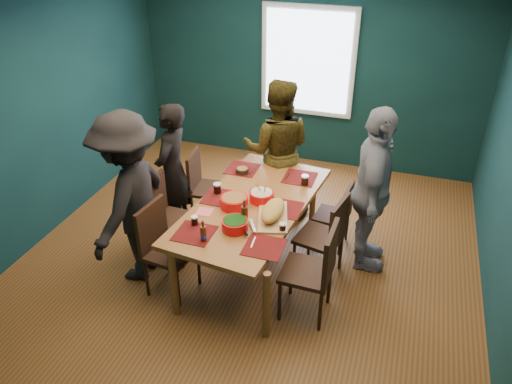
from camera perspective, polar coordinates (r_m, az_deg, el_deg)
room at (r=5.37m, az=0.56°, el=6.61°), size 5.01×5.01×2.71m
dining_table at (r=5.26m, az=-0.48°, el=-1.98°), size 1.30×2.22×0.80m
chair_left_far at (r=6.16m, az=-6.13°, el=1.14°), size 0.46×0.46×0.94m
chair_left_mid at (r=5.61m, az=-10.42°, el=-2.19°), size 0.46×0.46×0.97m
chair_left_near at (r=5.11m, az=-10.69°, el=-5.67°), size 0.51×0.51×0.99m
chair_right_far at (r=5.76m, az=9.46°, el=-2.20°), size 0.41×0.41×0.82m
chair_right_mid at (r=5.23m, az=8.23°, el=-4.60°), size 0.53×0.53×0.98m
chair_right_near at (r=4.74m, az=7.00°, el=-8.39°), size 0.48×0.48×1.03m
person_far_left at (r=5.89m, az=-9.50°, el=2.46°), size 0.43×0.62×1.63m
person_back at (r=6.14m, az=2.44°, el=4.85°), size 0.98×0.83×1.78m
person_right at (r=5.32m, az=13.14°, el=0.05°), size 0.58×1.13×1.85m
person_near_left at (r=5.20m, az=-14.22°, el=-0.79°), size 0.69×1.20×1.86m
bowl_salad at (r=5.13m, az=-2.52°, el=-1.11°), size 0.29×0.29×0.12m
bowl_dumpling at (r=5.23m, az=0.64°, el=-0.43°), size 0.26×0.26×0.24m
bowl_herbs at (r=4.79m, az=-2.43°, el=-3.69°), size 0.26×0.26×0.11m
cutting_board at (r=4.95m, az=1.93°, el=-2.29°), size 0.43×0.73×0.16m
small_bowl at (r=5.77m, az=-1.57°, el=2.49°), size 0.15×0.15×0.06m
beer_bottle_a at (r=4.65m, az=-6.03°, el=-4.76°), size 0.06×0.06×0.22m
beer_bottle_b at (r=4.85m, az=-1.32°, el=-2.56°), size 0.07×0.07×0.26m
cola_glass_a at (r=4.89m, az=-7.04°, el=-3.21°), size 0.07×0.07×0.10m
cola_glass_b at (r=4.77m, az=3.05°, el=-4.05°), size 0.07×0.07×0.09m
cola_glass_c at (r=5.55m, az=5.61°, el=1.41°), size 0.08×0.08×0.12m
cola_glass_d at (r=5.38m, az=-4.44°, el=0.46°), size 0.08×0.08×0.12m
napkin_a at (r=5.14m, az=3.16°, el=-1.87°), size 0.17×0.17×0.00m
napkin_b at (r=5.10m, az=-5.92°, el=-2.25°), size 0.17×0.17×0.00m
napkin_c at (r=4.59m, az=0.26°, el=-6.34°), size 0.18×0.18×0.00m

